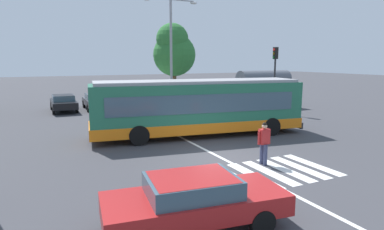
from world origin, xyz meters
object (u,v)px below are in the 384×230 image
Objects in this scene: twin_arm_street_lamp at (171,42)px; background_tree_right at (174,51)px; pedestrian_crossing_street at (264,141)px; parked_car_champagne at (128,98)px; bus_stop_shelter at (264,80)px; parked_car_black at (63,102)px; foreground_sedan at (194,199)px; parked_car_white at (157,97)px; parked_car_charcoal at (96,100)px; traffic_light_far_corner at (275,70)px; parked_car_silver at (186,96)px; city_transit_bus at (198,107)px.

background_tree_right is at bearing 64.64° from twin_arm_street_lamp.
twin_arm_street_lamp is at bearing 81.83° from pedestrian_crossing_street.
bus_stop_shelter reaches higher than parked_car_champagne.
twin_arm_street_lamp reaches higher than parked_car_black.
background_tree_right reaches higher than foreground_sedan.
twin_arm_street_lamp is (2.54, -3.98, 4.72)m from parked_car_champagne.
parked_car_black is at bearing 154.91° from twin_arm_street_lamp.
foreground_sedan is 1.04× the size of parked_car_white.
parked_car_charcoal is at bearing 1.12° from parked_car_black.
pedestrian_crossing_street is at bearing -127.84° from bus_stop_shelter.
twin_arm_street_lamp is (-6.85, 4.37, 2.09)m from traffic_light_far_corner.
parked_car_champagne is 0.89× the size of traffic_light_far_corner.
parked_car_charcoal is 8.06m from twin_arm_street_lamp.
parked_car_champagne is 0.99× the size of parked_car_silver.
parked_car_charcoal is at bearing 146.26° from traffic_light_far_corner.
bus_stop_shelter is (1.01, 2.61, -0.98)m from traffic_light_far_corner.
parked_car_black is 2.60m from parked_car_charcoal.
bus_stop_shelter is at bearing -19.11° from parked_car_black.
background_tree_right is at bearing 68.20° from foreground_sedan.
parked_car_black is 9.95m from twin_arm_street_lamp.
city_transit_bus reaches higher than pedestrian_crossing_street.
parked_car_charcoal is 8.29m from parked_car_silver.
background_tree_right reaches higher than parked_car_champagne.
parked_car_white is at bearing 130.48° from traffic_light_far_corner.
parked_car_charcoal is at bearing 157.28° from bus_stop_shelter.
parked_car_champagne and parked_car_silver have the same top height.
bus_stop_shelter is at bearing -47.42° from background_tree_right.
background_tree_right is at bearing 4.36° from parked_car_black.
bus_stop_shelter reaches higher than city_transit_bus.
parked_car_silver is 0.93× the size of bus_stop_shelter.
city_transit_bus is at bearing -111.98° from parked_car_silver.
parked_car_black and parked_car_white have the same top height.
parked_car_champagne is 12.84m from traffic_light_far_corner.
twin_arm_street_lamp is at bearing -35.23° from parked_car_charcoal.
foreground_sedan is 1.03× the size of parked_car_silver.
bus_stop_shelter is (13.19, -5.52, 1.65)m from parked_car_charcoal.
parked_car_white is 0.99× the size of parked_car_silver.
parked_car_champagne is 5.51m from parked_car_silver.
traffic_light_far_corner is at bearing 48.76° from pedestrian_crossing_street.
parked_car_charcoal is 0.61× the size of background_tree_right.
parked_car_silver is (5.50, -0.32, 0.00)m from parked_car_champagne.
traffic_light_far_corner is (8.94, 10.19, 2.43)m from pedestrian_crossing_street.
twin_arm_street_lamp is at bearing 147.45° from traffic_light_far_corner.
parked_car_champagne is 6.68m from twin_arm_street_lamp.
parked_car_champagne is at bearing 2.86° from parked_car_black.
parked_car_silver is (5.04, 12.49, -0.82)m from city_transit_bus.
parked_car_charcoal is at bearing 104.48° from city_transit_bus.
background_tree_right is at bearing 77.52° from pedestrian_crossing_street.
parked_car_white is 0.88× the size of traffic_light_far_corner.
city_transit_bus is 5.77m from pedestrian_crossing_street.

